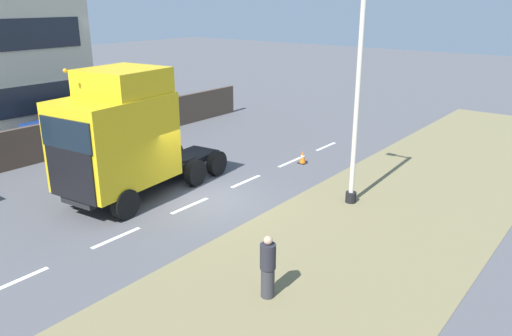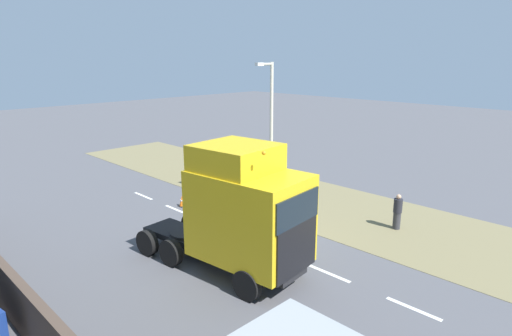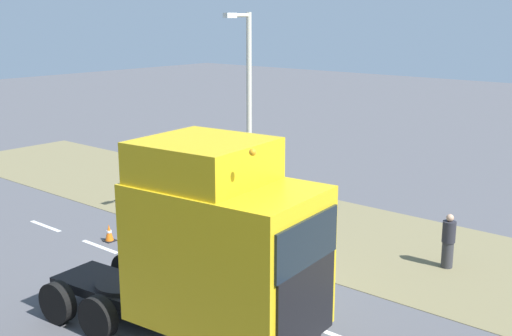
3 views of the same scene
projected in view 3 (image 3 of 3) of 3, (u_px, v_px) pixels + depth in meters
The scene contains 7 objects.
ground_plane at pixel (223, 293), 17.32m from camera, with size 120.00×120.00×0.00m, color #515156.
grass_verge at pixel (345, 236), 21.76m from camera, with size 7.00×44.00×0.01m.
lane_markings at pixel (205, 286), 17.77m from camera, with size 0.16×17.80×0.00m.
lorry_cab at pixel (216, 249), 13.89m from camera, with size 3.33×7.34×4.91m.
lamp_post at pixel (248, 136), 21.59m from camera, with size 1.31×0.39×7.41m.
pedestrian at pixel (448, 242), 18.89m from camera, with size 0.39×0.39×1.66m.
traffic_cone_lead at pixel (109, 233), 21.25m from camera, with size 0.36×0.36×0.58m.
Camera 3 is at (11.65, 11.09, 7.34)m, focal length 45.00 mm.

